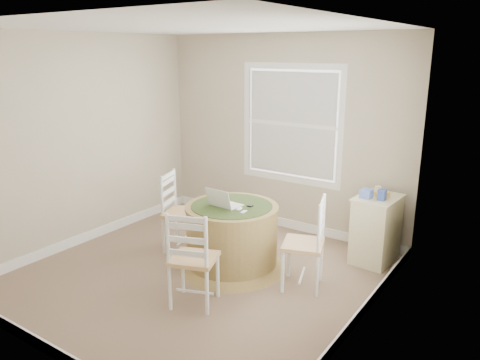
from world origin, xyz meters
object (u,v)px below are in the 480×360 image
Objects in this scene: chair_right at (303,244)px; corner_chest at (376,229)px; chair_near at (194,258)px; round_table at (232,234)px; laptop at (224,203)px; chair_left at (182,213)px.

corner_chest is (0.41, 1.03, -0.08)m from chair_right.
chair_near is at bearing -57.16° from chair_right.
chair_near is 2.22m from corner_chest.
chair_near is (0.15, -0.84, 0.07)m from round_table.
round_table is 1.54× the size of corner_chest.
laptop is at bearing -135.81° from corner_chest.
chair_right is at bearing -108.90° from chair_left.
chair_right is at bearing -148.69° from chair_near.
chair_left is 0.80m from laptop.
laptop reaches higher than chair_near.
chair_near is (0.95, -0.92, 0.00)m from chair_left.
laptop reaches higher than round_table.
round_table is at bearing -100.08° from chair_near.
laptop reaches higher than chair_left.
chair_near is at bearing -116.30° from corner_chest.
corner_chest is (2.06, 1.00, -0.08)m from chair_left.
laptop is (-0.92, -0.10, 0.29)m from chair_right.
chair_right is 2.80× the size of laptop.
chair_near is 1.21× the size of corner_chest.
laptop is 0.43× the size of corner_chest.
chair_left is at bearing -64.50° from chair_near.
corner_chest is (1.33, 1.13, -0.37)m from laptop.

